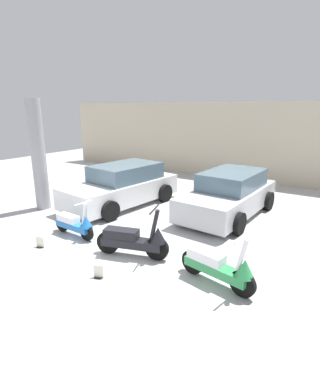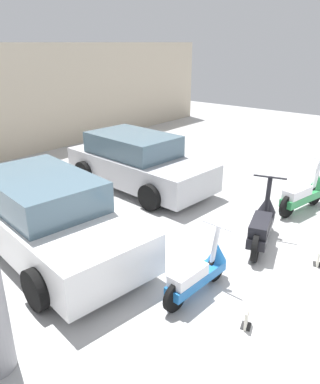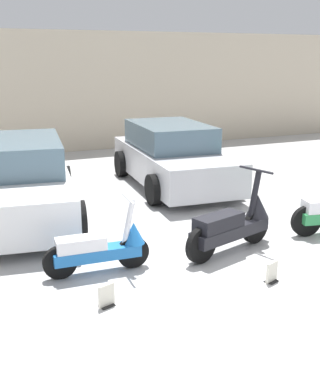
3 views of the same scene
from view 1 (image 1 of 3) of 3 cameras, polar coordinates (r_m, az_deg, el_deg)
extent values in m
plane|color=#B2B2B2|center=(6.44, -11.79, -13.21)|extent=(28.00, 28.00, 0.00)
cube|color=beige|center=(13.55, 15.37, 9.19)|extent=(19.60, 0.12, 3.36)
cylinder|color=black|center=(7.45, -13.82, -7.41)|extent=(0.43, 0.09, 0.42)
cylinder|color=black|center=(8.15, -18.17, -5.73)|extent=(0.43, 0.09, 0.42)
cube|color=#1E66B2|center=(7.78, -16.12, -6.18)|extent=(1.12, 0.31, 0.15)
cube|color=white|center=(7.87, -17.12, -4.78)|extent=(0.63, 0.28, 0.17)
cylinder|color=white|center=(7.34, -14.29, -4.26)|extent=(0.20, 0.08, 0.60)
cylinder|color=white|center=(7.24, -14.44, -2.03)|extent=(0.05, 0.49, 0.03)
cone|color=#1E66B2|center=(7.35, -13.86, -5.55)|extent=(0.30, 0.30, 0.28)
cylinder|color=black|center=(6.35, -0.56, -10.74)|extent=(0.51, 0.23, 0.50)
cylinder|color=black|center=(6.72, -9.87, -9.44)|extent=(0.51, 0.23, 0.50)
cube|color=black|center=(6.49, -5.37, -9.61)|extent=(1.35, 0.68, 0.18)
cube|color=black|center=(6.49, -7.38, -7.84)|extent=(0.79, 0.50, 0.20)
cylinder|color=black|center=(6.16, -1.10, -6.45)|extent=(0.25, 0.15, 0.71)
cylinder|color=black|center=(6.03, -1.12, -3.32)|extent=(0.20, 0.57, 0.04)
cone|color=black|center=(6.21, -0.39, -8.17)|extent=(0.42, 0.42, 0.33)
cylinder|color=black|center=(5.43, 15.44, -16.46)|extent=(0.48, 0.18, 0.48)
cylinder|color=black|center=(5.92, 6.25, -13.09)|extent=(0.48, 0.18, 0.48)
cube|color=#2D8C4C|center=(5.63, 10.64, -14.23)|extent=(1.28, 0.53, 0.17)
cube|color=white|center=(5.65, 8.80, -11.96)|extent=(0.74, 0.41, 0.19)
cylinder|color=white|center=(5.22, 15.27, -11.80)|extent=(0.23, 0.12, 0.68)
cylinder|color=white|center=(5.08, 15.55, -8.41)|extent=(0.14, 0.55, 0.03)
cone|color=#2D8C4C|center=(5.27, 15.86, -13.78)|extent=(0.38, 0.38, 0.31)
cube|color=white|center=(9.84, -7.40, 0.29)|extent=(2.13, 4.08, 0.65)
cube|color=slate|center=(9.86, -6.51, 3.82)|extent=(1.71, 2.36, 0.51)
cylinder|color=black|center=(8.53, -9.52, -3.57)|extent=(0.28, 0.62, 0.59)
cylinder|color=black|center=(9.83, -15.92, -1.38)|extent=(0.28, 0.62, 0.59)
cylinder|color=black|center=(10.17, 0.90, -0.19)|extent=(0.28, 0.62, 0.59)
cylinder|color=black|center=(11.29, -5.73, 1.33)|extent=(0.28, 0.62, 0.59)
cube|color=#B7B7BC|center=(9.07, 12.84, -1.39)|extent=(1.84, 3.91, 0.64)
cube|color=slate|center=(9.13, 13.65, 2.36)|extent=(1.54, 2.22, 0.50)
cylinder|color=black|center=(7.80, 14.72, -5.81)|extent=(0.24, 0.59, 0.58)
cylinder|color=black|center=(8.49, 4.39, -3.54)|extent=(0.24, 0.59, 0.58)
cylinder|color=black|center=(9.93, 19.93, -1.60)|extent=(0.24, 0.59, 0.58)
cylinder|color=black|center=(10.48, 11.33, -0.06)|extent=(0.24, 0.59, 0.58)
cube|color=black|center=(7.50, -21.74, -9.68)|extent=(0.19, 0.16, 0.01)
cube|color=silver|center=(7.46, -21.84, -8.82)|extent=(0.20, 0.09, 0.26)
cube|color=black|center=(5.98, -11.55, -15.60)|extent=(0.19, 0.17, 0.01)
cube|color=silver|center=(5.91, -11.62, -14.57)|extent=(0.20, 0.10, 0.26)
cylinder|color=#99999E|center=(9.92, -22.15, 6.41)|extent=(0.43, 0.43, 3.36)
camera|label=2|loc=(9.57, -45.20, 12.90)|focal=35.00mm
camera|label=3|loc=(7.09, -63.90, 3.53)|focal=45.00mm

